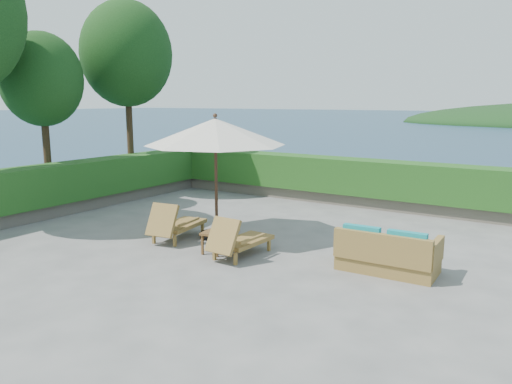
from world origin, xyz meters
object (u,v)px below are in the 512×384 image
Objects in this scene: side_table at (214,236)px; wicker_loveseat at (387,254)px; patio_umbrella at (215,133)px; lounge_left at (175,224)px; lounge_right at (238,239)px.

wicker_loveseat reaches higher than side_table.
wicker_loveseat is at bearing 13.93° from side_table.
wicker_loveseat is (3.92, -0.18, -1.98)m from patio_umbrella.
lounge_left is 4.58m from wicker_loveseat.
patio_umbrella is at bearing 175.69° from wicker_loveseat.
lounge_left reaches higher than lounge_right.
patio_umbrella is at bearing 37.99° from lounge_left.
patio_umbrella is 2.48m from lounge_right.
patio_umbrella is 2.29m from side_table.
patio_umbrella is at bearing 145.97° from lounge_right.
wicker_loveseat is (4.55, 0.48, -0.04)m from lounge_left.
lounge_right is at bearing -166.49° from wicker_loveseat.
side_table is (1.31, -0.33, -0.00)m from lounge_left.
lounge_left is (-0.63, -0.66, -1.95)m from patio_umbrella.
patio_umbrella is 4.40m from wicker_loveseat.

